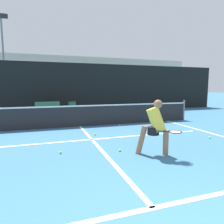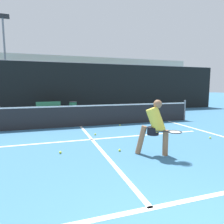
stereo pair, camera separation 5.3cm
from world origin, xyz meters
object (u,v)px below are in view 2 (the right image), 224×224
at_px(player_practicing, 155,125).
at_px(courtside_bench, 49,108).
at_px(parked_car, 111,99).
at_px(trash_bin, 73,108).

bearing_deg(player_practicing, courtside_bench, 136.26).
distance_m(player_practicing, parked_car, 13.92).
height_order(player_practicing, parked_car, parked_car).
relative_size(player_practicing, trash_bin, 1.70).
height_order(player_practicing, courtside_bench, player_practicing).
relative_size(courtside_bench, trash_bin, 1.74).
distance_m(player_practicing, courtside_bench, 8.63).
xyz_separation_m(player_practicing, trash_bin, (-1.07, 8.22, -0.35)).
relative_size(player_practicing, courtside_bench, 0.98).
bearing_deg(courtside_bench, trash_bin, -5.36).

